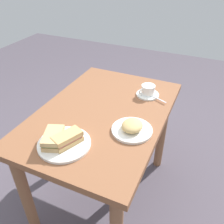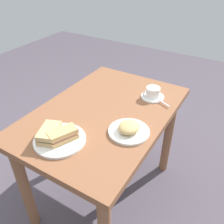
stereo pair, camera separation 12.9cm
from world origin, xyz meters
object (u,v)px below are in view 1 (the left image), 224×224
at_px(side_plate, 132,130).
at_px(sandwich_plate, 64,144).
at_px(coffee_cup, 148,89).
at_px(dining_table, 103,128).
at_px(sandwich_back, 53,138).
at_px(sandwich_front, 68,139).
at_px(coffee_saucer, 148,95).
at_px(spoon, 157,98).

bearing_deg(side_plate, sandwich_plate, -48.14).
bearing_deg(side_plate, coffee_cup, -174.73).
bearing_deg(side_plate, dining_table, -115.35).
distance_m(sandwich_back, coffee_cup, 0.67).
relative_size(sandwich_front, coffee_saucer, 1.08).
bearing_deg(sandwich_back, sandwich_plate, 110.49).
bearing_deg(sandwich_plate, sandwich_back, -69.51).
relative_size(dining_table, coffee_saucer, 7.20).
distance_m(spoon, side_plate, 0.34).
height_order(coffee_saucer, coffee_cup, coffee_cup).
bearing_deg(coffee_cup, sandwich_plate, -19.99).
bearing_deg(spoon, dining_table, -45.64).
distance_m(sandwich_front, coffee_saucer, 0.63).
bearing_deg(coffee_saucer, sandwich_plate, -20.03).
height_order(sandwich_front, coffee_saucer, sandwich_front).
relative_size(sandwich_plate, sandwich_back, 1.58).
bearing_deg(side_plate, sandwich_back, -50.71).
xyz_separation_m(dining_table, sandwich_front, (0.32, -0.02, 0.16)).
bearing_deg(sandwich_front, sandwich_plate, -77.98).
xyz_separation_m(dining_table, side_plate, (0.10, 0.21, 0.13)).
bearing_deg(sandwich_back, spoon, 150.33).
xyz_separation_m(coffee_cup, side_plate, (0.37, 0.03, -0.03)).
xyz_separation_m(sandwich_back, coffee_saucer, (-0.62, 0.26, -0.04)).
relative_size(sandwich_plate, spoon, 2.63).
xyz_separation_m(coffee_saucer, spoon, (0.03, 0.07, 0.01)).
height_order(sandwich_plate, coffee_saucer, sandwich_plate).
distance_m(dining_table, coffee_saucer, 0.35).
distance_m(coffee_cup, side_plate, 0.38).
bearing_deg(sandwich_back, coffee_cup, 156.94).
relative_size(coffee_saucer, coffee_cup, 1.40).
distance_m(sandwich_plate, side_plate, 0.34).
relative_size(sandwich_plate, coffee_cup, 2.47).
distance_m(sandwich_back, side_plate, 0.38).
distance_m(dining_table, sandwich_front, 0.36).
bearing_deg(sandwich_plate, dining_table, 172.79).
distance_m(sandwich_front, coffee_cup, 0.63).
distance_m(sandwich_plate, coffee_saucer, 0.64).
bearing_deg(sandwich_plate, coffee_cup, 160.01).
distance_m(dining_table, side_plate, 0.27).
xyz_separation_m(dining_table, spoon, (-0.24, 0.25, 0.13)).
bearing_deg(side_plate, sandwich_front, -46.35).
relative_size(dining_table, coffee_cup, 10.09).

